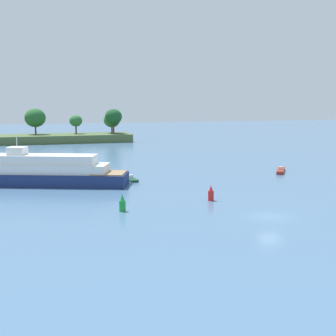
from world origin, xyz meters
The scene contains 7 objects.
ground_plane centered at (0.00, 0.00, 0.00)m, with size 400.00×400.00×0.00m, color #476B8E.
treeline_island centered at (-24.68, 94.91, 3.37)m, with size 55.41×12.01×10.27m.
white_riverboat centered at (-22.74, 26.13, 1.89)m, with size 25.36×13.56×6.87m.
small_motorboat centered at (-9.40, 26.49, 0.21)m, with size 1.63×4.97×0.86m.
fishing_skiff centered at (16.61, 27.01, 0.28)m, with size 4.13×5.63×1.03m.
channel_buoy_red centered at (-3.01, 9.28, 0.81)m, with size 0.70×0.70×1.90m.
channel_buoy_green centered at (-14.40, 6.84, 0.81)m, with size 0.70×0.70×1.90m.
Camera 1 is at (-24.01, -43.58, 12.26)m, focal length 50.83 mm.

